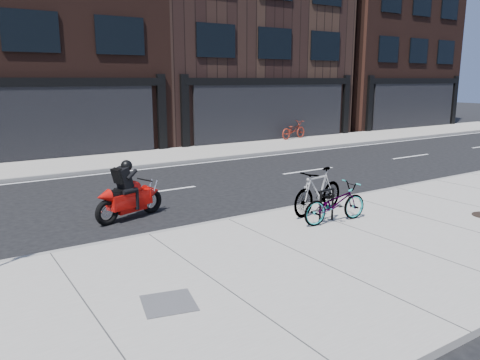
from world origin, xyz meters
TOP-DOWN VIEW (x-y plane):
  - ground at (0.00, 0.00)m, footprint 120.00×120.00m
  - sidewalk_near at (0.00, -5.00)m, footprint 60.00×6.00m
  - sidewalk_far at (0.00, 7.75)m, footprint 60.00×3.50m
  - building_mideast at (10.00, 14.50)m, footprint 12.00×10.00m
  - building_east at (22.00, 14.50)m, footprint 10.00×10.00m
  - bike_rack at (1.81, -3.36)m, footprint 0.46×0.07m
  - bicycle_front at (1.92, -3.52)m, footprint 1.78×0.72m
  - bicycle_rear at (2.11, -2.74)m, footprint 1.92×0.88m
  - motorcycle at (-1.69, -0.23)m, footprint 1.93×0.85m
  - bicycle_far at (11.03, 9.00)m, footprint 1.96×0.99m
  - utility_grate at (-2.98, -5.11)m, footprint 0.90×0.90m

SIDE VIEW (x-z plane):
  - ground at x=0.00m, z-range 0.00..0.00m
  - sidewalk_near at x=0.00m, z-range 0.00..0.13m
  - sidewalk_far at x=0.00m, z-range 0.00..0.13m
  - utility_grate at x=-2.98m, z-range 0.13..0.15m
  - bike_rack at x=1.81m, z-range 0.20..0.97m
  - bicycle_front at x=1.92m, z-range 0.13..1.04m
  - motorcycle at x=-1.69m, z-range -0.14..1.34m
  - bicycle_far at x=11.03m, z-range 0.13..1.11m
  - bicycle_rear at x=2.11m, z-range 0.13..1.24m
  - building_mideast at x=10.00m, z-range 0.00..12.50m
  - building_east at x=22.00m, z-range 0.00..13.00m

